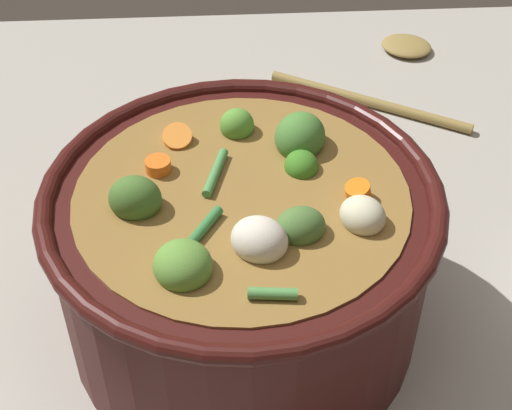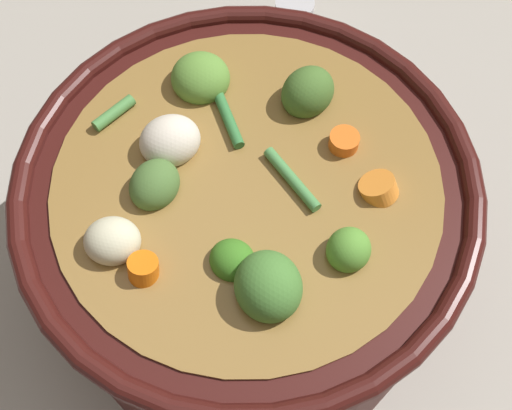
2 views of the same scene
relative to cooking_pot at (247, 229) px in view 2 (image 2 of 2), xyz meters
The scene contains 3 objects.
ground_plane 0.08m from the cooking_pot, 51.04° to the right, with size 1.10×1.10×0.00m, color #9E998E.
cooking_pot is the anchor object (origin of this frame).
salt_shaker 0.24m from the cooking_pot, 28.83° to the left, with size 0.04×0.04×0.07m.
Camera 2 is at (-0.17, -0.14, 0.53)m, focal length 47.85 mm.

